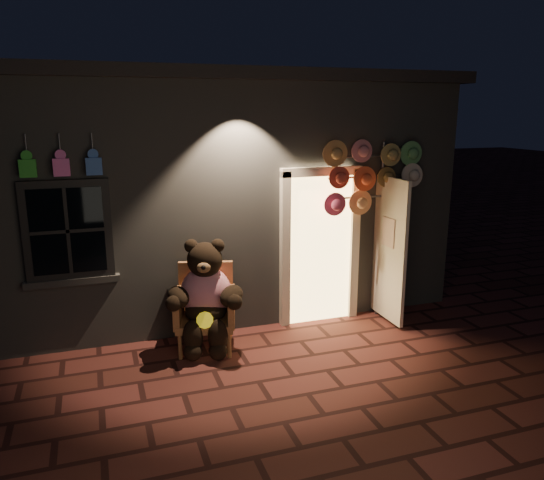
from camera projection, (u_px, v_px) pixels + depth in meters
name	position (u px, v px, depth m)	size (l,w,h in m)	color
ground	(259.00, 382.00, 5.88)	(60.00, 60.00, 0.00)	#5A2722
shop_building	(189.00, 181.00, 9.13)	(7.30, 5.95, 3.51)	slate
wicker_armchair	(206.00, 307.00, 6.66)	(0.86, 0.81, 1.06)	#AE7443
teddy_bear	(206.00, 296.00, 6.49)	(0.98, 0.88, 1.40)	#CD1542
hat_rack	(370.00, 175.00, 7.18)	(1.43, 0.22, 2.53)	#59595E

